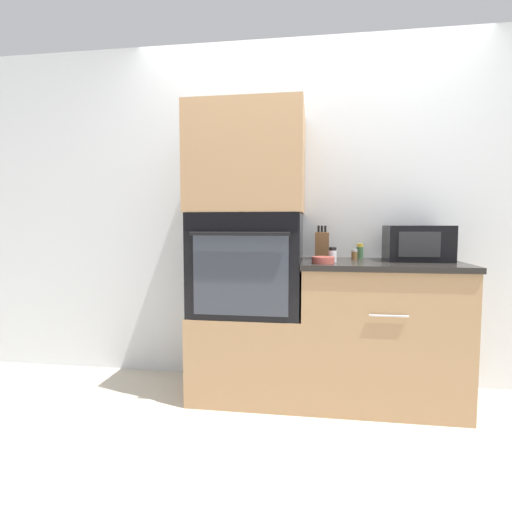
% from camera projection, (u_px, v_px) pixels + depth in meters
% --- Properties ---
extents(ground_plane, '(12.00, 12.00, 0.00)m').
position_uv_depth(ground_plane, '(300.00, 417.00, 2.42)').
color(ground_plane, beige).
extents(wall_back, '(8.00, 0.05, 2.50)m').
position_uv_depth(wall_back, '(305.00, 213.00, 2.95)').
color(wall_back, silver).
rests_on(wall_back, ground_plane).
extents(oven_cabinet_base, '(0.74, 0.60, 0.57)m').
position_uv_depth(oven_cabinet_base, '(248.00, 352.00, 2.75)').
color(oven_cabinet_base, '#A87F56').
rests_on(oven_cabinet_base, ground_plane).
extents(wall_oven, '(0.71, 0.64, 0.67)m').
position_uv_depth(wall_oven, '(248.00, 263.00, 2.70)').
color(wall_oven, black).
rests_on(wall_oven, oven_cabinet_base).
extents(oven_cabinet_upper, '(0.74, 0.60, 0.68)m').
position_uv_depth(oven_cabinet_upper, '(248.00, 162.00, 2.65)').
color(oven_cabinet_upper, '#A87F56').
rests_on(oven_cabinet_upper, wall_oven).
extents(counter_unit, '(1.02, 0.63, 0.93)m').
position_uv_depth(counter_unit, '(379.00, 332.00, 2.61)').
color(counter_unit, '#A87F56').
rests_on(counter_unit, ground_plane).
extents(microwave, '(0.40, 0.30, 0.23)m').
position_uv_depth(microwave, '(417.00, 243.00, 2.62)').
color(microwave, black).
rests_on(microwave, counter_unit).
extents(knife_block, '(0.09, 0.16, 0.23)m').
position_uv_depth(knife_block, '(322.00, 245.00, 2.76)').
color(knife_block, brown).
rests_on(knife_block, counter_unit).
extents(bowl, '(0.14, 0.14, 0.04)m').
position_uv_depth(bowl, '(323.00, 260.00, 2.47)').
color(bowl, '#B24C42').
rests_on(bowl, counter_unit).
extents(condiment_jar_near, '(0.04, 0.04, 0.07)m').
position_uv_depth(condiment_jar_near, '(354.00, 255.00, 2.73)').
color(condiment_jar_near, brown).
rests_on(condiment_jar_near, counter_unit).
extents(condiment_jar_mid, '(0.05, 0.05, 0.09)m').
position_uv_depth(condiment_jar_mid, '(333.00, 255.00, 2.55)').
color(condiment_jar_mid, silver).
rests_on(condiment_jar_mid, counter_unit).
extents(condiment_jar_far, '(0.05, 0.05, 0.11)m').
position_uv_depth(condiment_jar_far, '(360.00, 251.00, 2.81)').
color(condiment_jar_far, '#427047').
rests_on(condiment_jar_far, counter_unit).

